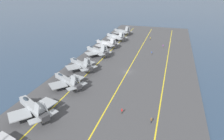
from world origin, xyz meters
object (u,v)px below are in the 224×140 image
object	(u,v)px
parked_jet_fifth	(97,51)
parked_jet_seventh	(115,36)
parked_jet_third	(67,80)
parked_jet_fourth	(80,64)
crew_yellow_vest	(150,38)
crew_purple_vest	(163,46)
parked_jet_sixth	(106,43)
parked_jet_second	(32,107)
crew_brown_vest	(151,120)
crew_blue_vest	(152,53)
crew_red_vest	(122,111)
parked_jet_eighth	(122,31)

from	to	relation	value
parked_jet_fifth	parked_jet_seventh	size ratio (longest dim) A/B	0.98
parked_jet_third	parked_jet_fourth	bearing A→B (deg)	6.33
crew_yellow_vest	crew_purple_vest	size ratio (longest dim) A/B	0.96
parked_jet_sixth	crew_purple_vest	bearing A→B (deg)	-74.67
crew_purple_vest	parked_jet_second	bearing A→B (deg)	157.92
crew_brown_vest	crew_yellow_vest	bearing A→B (deg)	7.11
parked_jet_fourth	crew_brown_vest	bearing A→B (deg)	-129.09
crew_purple_vest	parked_jet_third	bearing A→B (deg)	152.27
parked_jet_sixth	parked_jet_fifth	bearing A→B (deg)	-179.59
parked_jet_fifth	crew_yellow_vest	xyz separation A→B (m)	(37.60, -21.76, -1.71)
parked_jet_third	crew_blue_vest	distance (m)	48.65
crew_red_vest	crew_brown_vest	distance (m)	8.43
parked_jet_fifth	crew_red_vest	size ratio (longest dim) A/B	9.61
crew_purple_vest	crew_yellow_vest	bearing A→B (deg)	30.90
parked_jet_seventh	crew_brown_vest	distance (m)	80.70
parked_jet_second	parked_jet_fourth	xyz separation A→B (m)	(32.18, 1.07, -0.01)
crew_blue_vest	crew_brown_vest	xyz separation A→B (m)	(-53.73, -6.13, -0.05)
crew_yellow_vest	parked_jet_eighth	bearing A→B (deg)	67.06
crew_red_vest	crew_purple_vest	size ratio (longest dim) A/B	0.92
parked_jet_second	crew_blue_vest	xyz separation A→B (m)	(59.78, -24.96, -1.67)
parked_jet_second	crew_brown_vest	world-z (taller)	parked_jet_second
crew_red_vest	crew_brown_vest	world-z (taller)	crew_brown_vest
crew_yellow_vest	crew_red_vest	bearing A→B (deg)	-178.59
parked_jet_eighth	parked_jet_fourth	bearing A→B (deg)	179.08
parked_jet_fifth	crew_red_vest	xyz separation A→B (m)	(-42.58, -23.73, -1.74)
parked_jet_fifth	crew_purple_vest	xyz separation A→B (m)	(22.85, -30.59, -1.66)
parked_jet_seventh	crew_yellow_vest	world-z (taller)	parked_jet_seventh
parked_jet_second	crew_brown_vest	bearing A→B (deg)	-78.99
parked_jet_fourth	parked_jet_sixth	xyz separation A→B (m)	(32.63, -0.08, -0.12)
crew_yellow_vest	parked_jet_third	bearing A→B (deg)	163.85
parked_jet_fourth	parked_jet_seventh	size ratio (longest dim) A/B	0.97
parked_jet_fifth	crew_brown_vest	world-z (taller)	parked_jet_fifth
crew_blue_vest	parked_jet_eighth	bearing A→B (deg)	34.00
parked_jet_second	crew_yellow_vest	size ratio (longest dim) A/B	9.04
crew_brown_vest	parked_jet_fifth	bearing A→B (deg)	35.81
parked_jet_eighth	crew_blue_vest	distance (m)	44.70
crew_blue_vest	crew_brown_vest	world-z (taller)	crew_blue_vest
parked_jet_second	parked_jet_eighth	size ratio (longest dim) A/B	1.01
crew_yellow_vest	crew_blue_vest	bearing A→B (deg)	-171.75
parked_jet_fourth	crew_brown_vest	world-z (taller)	parked_jet_fourth
crew_yellow_vest	crew_blue_vest	world-z (taller)	crew_blue_vest
parked_jet_fourth	parked_jet_fifth	bearing A→B (deg)	-0.58
crew_blue_vest	crew_brown_vest	bearing A→B (deg)	-173.49
crew_brown_vest	crew_blue_vest	bearing A→B (deg)	6.51
crew_brown_vest	parked_jet_fourth	bearing A→B (deg)	50.91
parked_jet_eighth	crew_blue_vest	xyz separation A→B (m)	(-37.04, -24.99, -1.37)
parked_jet_seventh	crew_blue_vest	distance (m)	32.51
parked_jet_second	crew_purple_vest	world-z (taller)	parked_jet_second
parked_jet_fourth	crew_yellow_vest	size ratio (longest dim) A/B	9.18
parked_jet_fifth	crew_yellow_vest	world-z (taller)	parked_jet_fifth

